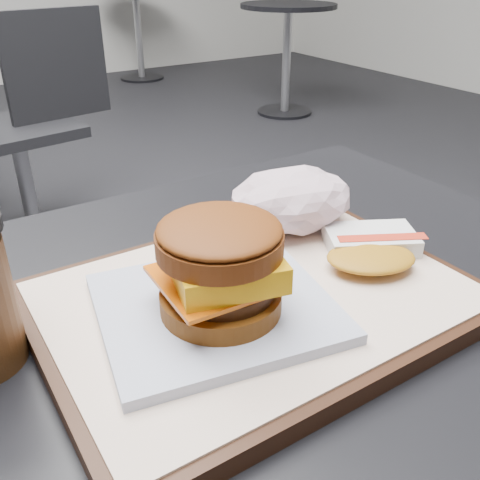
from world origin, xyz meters
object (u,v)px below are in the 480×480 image
at_px(serving_tray, 256,300).
at_px(hash_brown, 371,248).
at_px(breakfast_sandwich, 219,277).
at_px(customer_table, 236,443).
at_px(crumpled_wrapper, 293,200).
at_px(neighbor_chair, 31,114).

height_order(serving_tray, hash_brown, hash_brown).
bearing_deg(breakfast_sandwich, serving_tray, 17.39).
bearing_deg(customer_table, crumpled_wrapper, 31.08).
xyz_separation_m(serving_tray, hash_brown, (0.13, -0.01, 0.02)).
distance_m(customer_table, neighbor_chair, 1.81).
relative_size(hash_brown, neighbor_chair, 0.15).
bearing_deg(hash_brown, serving_tray, 175.34).
bearing_deg(crumpled_wrapper, serving_tray, -140.64).
distance_m(serving_tray, breakfast_sandwich, 0.07).
distance_m(hash_brown, neighbor_chair, 1.85).
bearing_deg(customer_table, serving_tray, -53.89).
relative_size(customer_table, neighbor_chair, 0.91).
distance_m(serving_tray, neighbor_chair, 1.84).
height_order(hash_brown, crumpled_wrapper, crumpled_wrapper).
bearing_deg(neighbor_chair, serving_tray, -96.09).
bearing_deg(neighbor_chair, customer_table, -96.52).
bearing_deg(serving_tray, breakfast_sandwich, -162.61).
bearing_deg(hash_brown, neighbor_chair, 88.03).
bearing_deg(serving_tray, customer_table, 126.11).
xyz_separation_m(breakfast_sandwich, hash_brown, (0.18, 0.00, -0.03)).
distance_m(customer_table, serving_tray, 0.20).
xyz_separation_m(serving_tray, breakfast_sandwich, (-0.05, -0.01, 0.05)).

